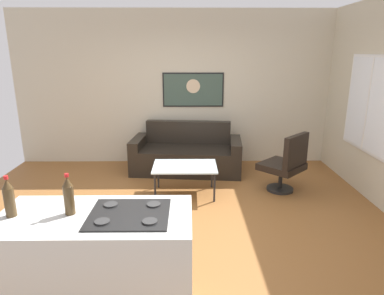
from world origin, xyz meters
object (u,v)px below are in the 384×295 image
(wall_painting, at_px, (193,90))
(coffee_table, at_px, (185,168))
(armchair, at_px, (287,164))
(soda_bottle_2, at_px, (69,196))
(soda_bottle, at_px, (10,198))
(couch, at_px, (187,155))

(wall_painting, bearing_deg, coffee_table, -95.20)
(coffee_table, relative_size, armchair, 1.02)
(armchair, xyz_separation_m, soda_bottle_2, (-2.36, -2.45, 0.58))
(armchair, height_order, soda_bottle, soda_bottle)
(coffee_table, bearing_deg, wall_painting, 84.80)
(couch, xyz_separation_m, armchair, (1.50, -0.97, 0.16))
(coffee_table, distance_m, armchair, 1.52)
(soda_bottle_2, xyz_separation_m, wall_painting, (0.99, 3.95, 0.36))
(soda_bottle_2, relative_size, wall_painting, 0.29)
(armchair, relative_size, soda_bottle, 2.86)
(couch, bearing_deg, soda_bottle_2, -104.16)
(soda_bottle, bearing_deg, wall_painting, 70.44)
(coffee_table, height_order, soda_bottle, soda_bottle)
(armchair, distance_m, soda_bottle, 3.78)
(armchair, height_order, soda_bottle_2, soda_bottle_2)
(couch, xyz_separation_m, soda_bottle_2, (-0.87, -3.43, 0.74))
(soda_bottle_2, bearing_deg, coffee_table, 70.44)
(armchair, distance_m, wall_painting, 2.24)
(wall_painting, bearing_deg, armchair, -47.48)
(armchair, bearing_deg, wall_painting, 132.52)
(soda_bottle, height_order, soda_bottle_2, soda_bottle_2)
(coffee_table, bearing_deg, couch, 88.82)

